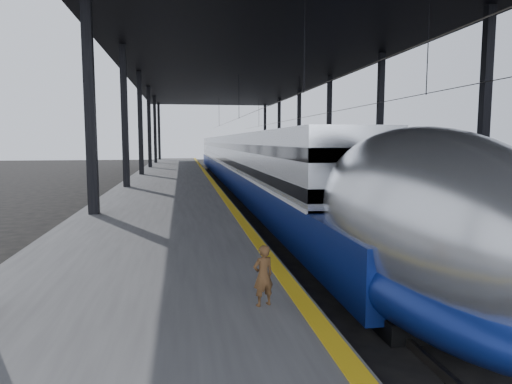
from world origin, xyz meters
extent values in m
plane|color=black|center=(0.00, 0.00, 0.00)|extent=(160.00, 160.00, 0.00)
cube|color=#4C4C4F|center=(-3.50, 20.00, 0.50)|extent=(6.00, 80.00, 1.00)
cube|color=gold|center=(-0.70, 20.00, 1.00)|extent=(0.30, 80.00, 0.01)
cube|color=slate|center=(1.28, 20.00, 0.08)|extent=(0.08, 80.00, 0.16)
cube|color=slate|center=(2.72, 20.00, 0.08)|extent=(0.08, 80.00, 0.16)
cube|color=slate|center=(6.28, 20.00, 0.08)|extent=(0.08, 80.00, 0.16)
cube|color=slate|center=(7.72, 20.00, 0.08)|extent=(0.08, 80.00, 0.16)
cube|color=black|center=(-5.80, 5.00, 4.50)|extent=(0.35, 0.35, 9.00)
cube|color=black|center=(9.60, 5.00, 4.50)|extent=(0.35, 0.35, 9.00)
cube|color=black|center=(-5.80, 15.00, 4.50)|extent=(0.35, 0.35, 9.00)
cube|color=black|center=(9.60, 15.00, 4.50)|extent=(0.35, 0.35, 9.00)
cube|color=black|center=(-5.80, 25.00, 4.50)|extent=(0.35, 0.35, 9.00)
cube|color=black|center=(9.60, 25.00, 4.50)|extent=(0.35, 0.35, 9.00)
cube|color=black|center=(-5.80, 35.00, 4.50)|extent=(0.35, 0.35, 9.00)
cube|color=black|center=(9.60, 35.00, 4.50)|extent=(0.35, 0.35, 9.00)
cube|color=black|center=(-5.80, 45.00, 4.50)|extent=(0.35, 0.35, 9.00)
cube|color=black|center=(9.60, 45.00, 4.50)|extent=(0.35, 0.35, 9.00)
cube|color=black|center=(-5.80, 55.00, 4.50)|extent=(0.35, 0.35, 9.00)
cube|color=black|center=(9.60, 55.00, 4.50)|extent=(0.35, 0.35, 9.00)
cube|color=black|center=(1.90, 20.00, 9.25)|extent=(18.00, 75.00, 0.45)
cylinder|color=slate|center=(2.00, 20.00, 5.50)|extent=(0.03, 74.00, 0.03)
cylinder|color=slate|center=(7.00, 20.00, 5.50)|extent=(0.03, 74.00, 0.03)
cube|color=silver|center=(2.00, 27.90, 2.17)|extent=(2.73, 57.00, 3.77)
cube|color=navy|center=(2.00, 26.40, 0.99)|extent=(2.81, 62.00, 1.46)
cube|color=silver|center=(2.00, 27.90, 1.74)|extent=(2.83, 57.00, 0.09)
cube|color=black|center=(2.00, 27.90, 3.25)|extent=(2.77, 57.00, 0.40)
cube|color=black|center=(2.00, 27.90, 2.17)|extent=(2.77, 57.00, 0.40)
ellipsoid|color=silver|center=(2.00, -3.60, 2.03)|extent=(2.73, 8.40, 3.77)
ellipsoid|color=navy|center=(2.00, -3.60, 0.94)|extent=(2.81, 8.40, 1.60)
ellipsoid|color=black|center=(2.00, -6.20, 2.78)|extent=(1.41, 2.20, 0.85)
cube|color=black|center=(2.00, -3.60, 0.20)|extent=(2.07, 2.60, 0.40)
cube|color=black|center=(2.00, 18.40, 0.20)|extent=(2.07, 2.60, 0.40)
cube|color=navy|center=(7.00, 12.28, 1.81)|extent=(2.53, 18.00, 3.44)
cube|color=#93959B|center=(7.00, 3.88, 1.81)|extent=(2.58, 1.20, 3.48)
cube|color=black|center=(7.00, 3.26, 2.58)|extent=(1.54, 0.06, 0.77)
cube|color=#9C1F0C|center=(7.00, 3.26, 1.40)|extent=(1.08, 0.06, 0.50)
cube|color=#93959B|center=(7.00, 31.28, 1.81)|extent=(2.53, 18.00, 3.44)
cube|color=#93959B|center=(7.00, 50.28, 1.81)|extent=(2.53, 18.00, 3.44)
cube|color=black|center=(7.00, 6.28, 0.18)|extent=(1.99, 2.40, 0.36)
cube|color=black|center=(7.00, 28.28, 0.18)|extent=(1.99, 2.40, 0.36)
imported|color=#4E321A|center=(-1.37, -5.13, 1.49)|extent=(0.42, 0.34, 0.99)
camera|label=1|loc=(-2.61, -12.08, 3.62)|focal=32.00mm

